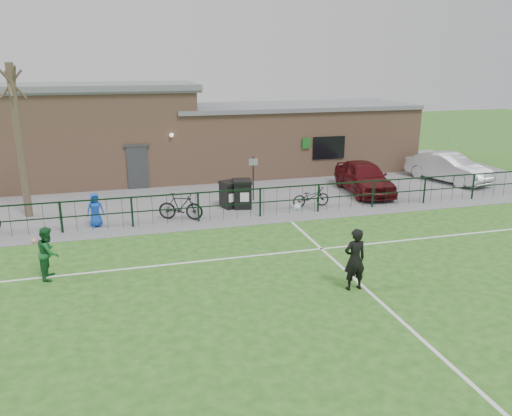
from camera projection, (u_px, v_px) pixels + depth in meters
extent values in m
plane|color=#285B1A|center=(309.00, 312.00, 12.48)|extent=(90.00, 90.00, 0.00)
cube|color=slate|center=(211.00, 186.00, 24.96)|extent=(34.00, 13.00, 0.02)
cube|color=white|center=(237.00, 220.00, 19.69)|extent=(28.00, 0.10, 0.01)
cube|color=white|center=(264.00, 255.00, 16.18)|extent=(28.00, 0.10, 0.01)
cube|color=white|center=(381.00, 302.00, 12.99)|extent=(0.10, 16.00, 0.01)
cube|color=black|center=(236.00, 204.00, 19.71)|extent=(28.00, 0.10, 1.20)
cylinder|color=#493A2C|center=(19.00, 143.00, 19.30)|extent=(0.30, 0.30, 6.00)
cube|color=black|center=(230.00, 195.00, 21.24)|extent=(0.88, 0.94, 1.04)
cube|color=black|center=(242.00, 195.00, 21.20)|extent=(0.86, 0.94, 1.12)
cylinder|color=black|center=(253.00, 179.00, 22.14)|extent=(0.07, 0.07, 2.00)
imported|color=#4F0E13|center=(364.00, 177.00, 23.55)|extent=(2.19, 4.57, 1.51)
imported|color=#B8BAC1|center=(448.00, 167.00, 25.77)|extent=(2.79, 4.71, 1.47)
imported|color=black|center=(181.00, 207.00, 19.57)|extent=(1.84, 1.12, 1.07)
imported|color=black|center=(311.00, 197.00, 21.33)|extent=(1.69, 0.67, 0.87)
imported|color=blue|center=(95.00, 210.00, 18.72)|extent=(0.70, 0.53, 1.30)
imported|color=black|center=(355.00, 259.00, 13.51)|extent=(0.66, 0.45, 1.75)
sphere|color=white|center=(297.00, 207.00, 15.36)|extent=(0.22, 0.22, 0.22)
imported|color=#195929|center=(48.00, 253.00, 14.28)|extent=(0.64, 0.79, 1.53)
sphere|color=silver|center=(34.00, 241.00, 17.16)|extent=(0.20, 0.20, 0.20)
cube|color=tan|center=(200.00, 143.00, 27.24)|extent=(24.00, 5.00, 3.50)
cube|color=tan|center=(75.00, 101.00, 24.99)|extent=(11.52, 5.00, 1.20)
cube|color=slate|center=(74.00, 87.00, 24.79)|extent=(12.02, 5.40, 0.28)
cube|color=slate|center=(292.00, 106.00, 28.06)|extent=(13.44, 5.30, 0.22)
cube|color=#383A3D|center=(138.00, 168.00, 24.21)|extent=(1.00, 0.08, 2.10)
cube|color=black|center=(329.00, 148.00, 26.60)|extent=(1.80, 0.08, 1.20)
cube|color=#19661E|center=(306.00, 143.00, 26.14)|extent=(0.45, 0.04, 0.55)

